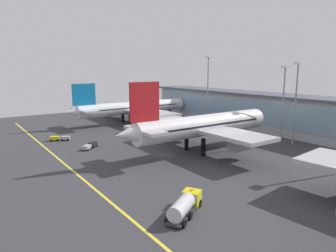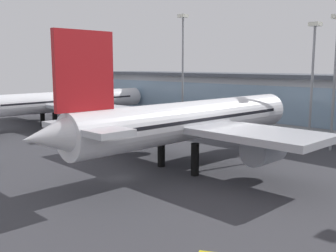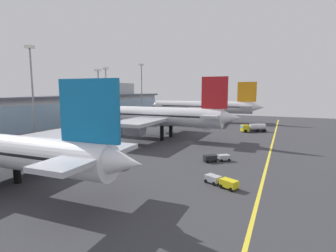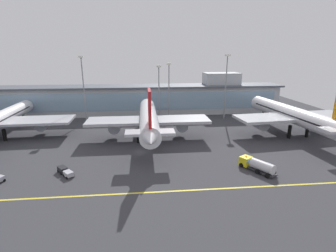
{
  "view_description": "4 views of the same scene",
  "coord_description": "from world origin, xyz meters",
  "px_view_note": "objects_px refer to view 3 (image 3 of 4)",
  "views": [
    {
      "loc": [
        59.64,
        -40.83,
        21.23
      ],
      "look_at": [
        -6.07,
        5.72,
        5.97
      ],
      "focal_mm": 32.32,
      "sensor_mm": 36.0,
      "label": 1
    },
    {
      "loc": [
        39.82,
        -30.34,
        14.63
      ],
      "look_at": [
        -2.49,
        11.0,
        5.5
      ],
      "focal_mm": 41.95,
      "sensor_mm": 36.0,
      "label": 2
    },
    {
      "loc": [
        -70.77,
        -24.71,
        14.75
      ],
      "look_at": [
        -0.05,
        6.42,
        4.31
      ],
      "focal_mm": 28.49,
      "sensor_mm": 36.0,
      "label": 3
    },
    {
      "loc": [
        0.79,
        -67.38,
        26.75
      ],
      "look_at": [
        8.68,
        10.96,
        4.24
      ],
      "focal_mm": 27.25,
      "sensor_mm": 36.0,
      "label": 4
    }
  ],
  "objects_px": {
    "apron_light_mast_east": "(99,90)",
    "apron_light_mast_far_east": "(106,89)",
    "baggage_tug_near": "(216,158)",
    "airliner_far_right": "(203,107)",
    "service_truck_far": "(221,181)",
    "airliner_near_right": "(158,116)",
    "apron_light_mast_centre": "(32,82)",
    "fuel_tanker_truck": "(253,128)",
    "apron_light_mast_west": "(142,85)"
  },
  "relations": [
    {
      "from": "airliner_near_right",
      "to": "apron_light_mast_west",
      "type": "relative_size",
      "value": 1.89
    },
    {
      "from": "airliner_near_right",
      "to": "apron_light_mast_east",
      "type": "height_order",
      "value": "apron_light_mast_east"
    },
    {
      "from": "baggage_tug_near",
      "to": "apron_light_mast_far_east",
      "type": "height_order",
      "value": "apron_light_mast_far_east"
    },
    {
      "from": "airliner_near_right",
      "to": "baggage_tug_near",
      "type": "bearing_deg",
      "value": 139.69
    },
    {
      "from": "apron_light_mast_east",
      "to": "airliner_near_right",
      "type": "bearing_deg",
      "value": -101.08
    },
    {
      "from": "fuel_tanker_truck",
      "to": "apron_light_mast_far_east",
      "type": "height_order",
      "value": "apron_light_mast_far_east"
    },
    {
      "from": "apron_light_mast_east",
      "to": "apron_light_mast_far_east",
      "type": "xyz_separation_m",
      "value": [
        4.1,
        -0.27,
        0.53
      ]
    },
    {
      "from": "airliner_far_right",
      "to": "apron_light_mast_west",
      "type": "height_order",
      "value": "apron_light_mast_west"
    },
    {
      "from": "fuel_tanker_truck",
      "to": "apron_light_mast_far_east",
      "type": "relative_size",
      "value": 0.39
    },
    {
      "from": "service_truck_far",
      "to": "apron_light_mast_centre",
      "type": "height_order",
      "value": "apron_light_mast_centre"
    },
    {
      "from": "service_truck_far",
      "to": "apron_light_mast_centre",
      "type": "bearing_deg",
      "value": -164.23
    },
    {
      "from": "airliner_near_right",
      "to": "apron_light_mast_east",
      "type": "bearing_deg",
      "value": -10.91
    },
    {
      "from": "service_truck_far",
      "to": "apron_light_mast_centre",
      "type": "relative_size",
      "value": 0.22
    },
    {
      "from": "apron_light_mast_west",
      "to": "service_truck_far",
      "type": "bearing_deg",
      "value": -142.34
    },
    {
      "from": "fuel_tanker_truck",
      "to": "baggage_tug_near",
      "type": "bearing_deg",
      "value": 55.67
    },
    {
      "from": "fuel_tanker_truck",
      "to": "airliner_far_right",
      "type": "bearing_deg",
      "value": -74.49
    },
    {
      "from": "airliner_far_right",
      "to": "baggage_tug_near",
      "type": "relative_size",
      "value": 10.34
    },
    {
      "from": "airliner_near_right",
      "to": "apron_light_mast_centre",
      "type": "bearing_deg",
      "value": 46.0
    },
    {
      "from": "airliner_far_right",
      "to": "service_truck_far",
      "type": "bearing_deg",
      "value": 102.83
    },
    {
      "from": "fuel_tanker_truck",
      "to": "service_truck_far",
      "type": "distance_m",
      "value": 58.29
    },
    {
      "from": "airliner_far_right",
      "to": "apron_light_mast_far_east",
      "type": "relative_size",
      "value": 2.38
    },
    {
      "from": "fuel_tanker_truck",
      "to": "apron_light_mast_west",
      "type": "bearing_deg",
      "value": -40.32
    },
    {
      "from": "airliner_near_right",
      "to": "apron_light_mast_west",
      "type": "distance_m",
      "value": 41.53
    },
    {
      "from": "fuel_tanker_truck",
      "to": "apron_light_mast_east",
      "type": "relative_size",
      "value": 0.41
    },
    {
      "from": "baggage_tug_near",
      "to": "apron_light_mast_west",
      "type": "bearing_deg",
      "value": -87.21
    },
    {
      "from": "airliner_far_right",
      "to": "apron_light_mast_far_east",
      "type": "height_order",
      "value": "apron_light_mast_far_east"
    },
    {
      "from": "baggage_tug_near",
      "to": "service_truck_far",
      "type": "height_order",
      "value": "same"
    },
    {
      "from": "airliner_near_right",
      "to": "service_truck_far",
      "type": "distance_m",
      "value": 43.76
    },
    {
      "from": "baggage_tug_near",
      "to": "airliner_far_right",
      "type": "bearing_deg",
      "value": -110.52
    },
    {
      "from": "apron_light_mast_centre",
      "to": "airliner_far_right",
      "type": "bearing_deg",
      "value": -18.12
    },
    {
      "from": "airliner_near_right",
      "to": "fuel_tanker_truck",
      "type": "relative_size",
      "value": 5.53
    },
    {
      "from": "apron_light_mast_centre",
      "to": "apron_light_mast_east",
      "type": "distance_m",
      "value": 29.66
    },
    {
      "from": "apron_light_mast_east",
      "to": "apron_light_mast_far_east",
      "type": "relative_size",
      "value": 0.96
    },
    {
      "from": "airliner_near_right",
      "to": "baggage_tug_near",
      "type": "distance_m",
      "value": 31.01
    },
    {
      "from": "baggage_tug_near",
      "to": "apron_light_mast_east",
      "type": "xyz_separation_m",
      "value": [
        24.87,
        49.25,
        13.83
      ]
    },
    {
      "from": "airliner_far_right",
      "to": "apron_light_mast_centre",
      "type": "relative_size",
      "value": 2.12
    },
    {
      "from": "fuel_tanker_truck",
      "to": "apron_light_mast_centre",
      "type": "relative_size",
      "value": 0.35
    },
    {
      "from": "fuel_tanker_truck",
      "to": "baggage_tug_near",
      "type": "relative_size",
      "value": 1.7
    },
    {
      "from": "fuel_tanker_truck",
      "to": "apron_light_mast_east",
      "type": "bearing_deg",
      "value": -10.57
    },
    {
      "from": "service_truck_far",
      "to": "apron_light_mast_far_east",
      "type": "bearing_deg",
      "value": 167.21
    },
    {
      "from": "baggage_tug_near",
      "to": "service_truck_far",
      "type": "distance_m",
      "value": 14.54
    },
    {
      "from": "airliner_far_right",
      "to": "apron_light_mast_far_east",
      "type": "bearing_deg",
      "value": 51.06
    },
    {
      "from": "airliner_near_right",
      "to": "apron_light_mast_centre",
      "type": "distance_m",
      "value": 35.41
    },
    {
      "from": "baggage_tug_near",
      "to": "apron_light_mast_far_east",
      "type": "relative_size",
      "value": 0.23
    },
    {
      "from": "apron_light_mast_west",
      "to": "baggage_tug_near",
      "type": "bearing_deg",
      "value": -138.07
    },
    {
      "from": "airliner_near_right",
      "to": "airliner_far_right",
      "type": "bearing_deg",
      "value": -90.03
    },
    {
      "from": "service_truck_far",
      "to": "baggage_tug_near",
      "type": "bearing_deg",
      "value": 132.68
    },
    {
      "from": "service_truck_far",
      "to": "apron_light_mast_far_east",
      "type": "relative_size",
      "value": 0.25
    },
    {
      "from": "airliner_near_right",
      "to": "apron_light_mast_centre",
      "type": "relative_size",
      "value": 1.92
    },
    {
      "from": "airliner_far_right",
      "to": "apron_light_mast_east",
      "type": "relative_size",
      "value": 2.48
    }
  ]
}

